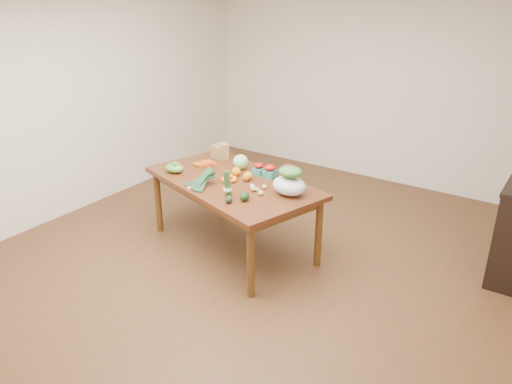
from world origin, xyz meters
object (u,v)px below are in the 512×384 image
Objects in this scene: mandarin_cluster at (229,178)px; salad_bag at (289,182)px; dining_table at (233,214)px; paper_bag at (220,151)px; cabbage at (241,162)px; asparagus_bundle at (227,183)px; kale_bunch at (198,179)px.

salad_bag is at bearing 4.42° from mandarin_cluster.
paper_bag reaches higher than dining_table.
salad_bag reaches higher than cabbage.
kale_bunch is at bearing -165.30° from asparagus_bundle.
mandarin_cluster reaches higher than dining_table.
cabbage is 0.72m from asparagus_bundle.
asparagus_bundle is 0.77× the size of salad_bag.
kale_bunch is (-0.17, -0.32, 0.45)m from dining_table.
asparagus_bundle is (0.21, -0.29, 0.09)m from mandarin_cluster.
dining_table is at bearing -68.65° from cabbage.
salad_bag is (0.77, -0.30, 0.05)m from cabbage.
paper_bag reaches higher than cabbage.
paper_bag is at bearing 158.06° from cabbage.
cabbage is 0.83m from salad_bag.
mandarin_cluster is 0.72× the size of asparagus_bundle.
dining_table is 4.47× the size of kale_bunch.
kale_bunch reaches higher than dining_table.
dining_table is 0.82m from salad_bag.
asparagus_bundle reaches higher than mandarin_cluster.
paper_bag is 0.95× the size of asparagus_bundle.
paper_bag is at bearing 154.90° from dining_table.
asparagus_bundle is at bearing -142.93° from salad_bag.
salad_bag is (0.45, 0.34, 0.00)m from asparagus_bundle.
kale_bunch reaches higher than mandarin_cluster.
dining_table is at bearing 78.69° from kale_bunch.
cabbage is 0.37m from mandarin_cluster.
paper_bag is 1.27m from salad_bag.
asparagus_bundle is at bearing -63.67° from cabbage.
asparagus_bundle is (0.20, -0.33, 0.50)m from dining_table.
cabbage is at bearing 158.79° from salad_bag.
kale_bunch is 0.89m from salad_bag.
paper_bag reaches higher than kale_bunch.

